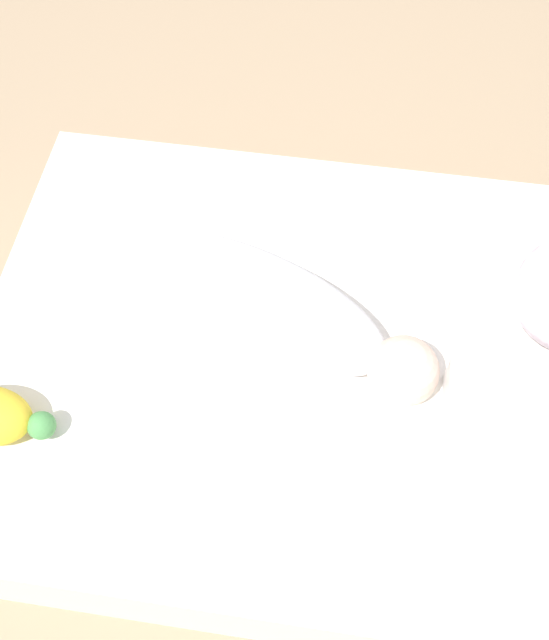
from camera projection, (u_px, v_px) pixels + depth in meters
ground_plane at (288, 400)px, 1.58m from camera, size 12.00×12.00×0.00m
bed_mattress at (289, 376)px, 1.49m from camera, size 1.18×0.95×0.22m
swaddled_baby at (277, 310)px, 1.36m from camera, size 0.61×0.37×0.13m
pillow at (541, 479)px, 1.22m from camera, size 0.32×0.37×0.08m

